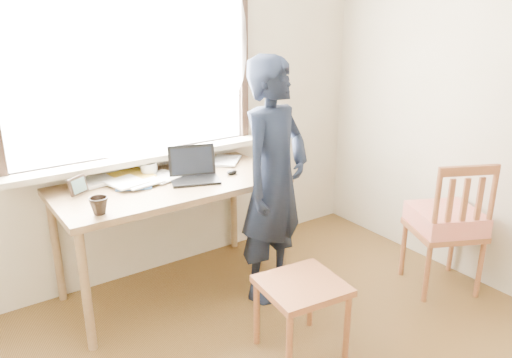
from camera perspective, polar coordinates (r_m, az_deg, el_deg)
room_shell at (r=2.08m, az=9.38°, el=10.90°), size 3.52×4.02×2.61m
desk at (r=3.41m, az=-9.74°, el=-1.68°), size 1.52×0.76×0.81m
laptop at (r=3.40m, az=-7.14°, el=0.84°), size 0.38×0.35×0.22m
mug_white at (r=3.52m, az=-12.11°, el=1.09°), size 0.16×0.16×0.09m
mug_dark at (r=2.94m, az=-17.50°, el=-2.94°), size 0.15×0.15×0.10m
mouse at (r=3.48m, az=-2.78°, el=0.79°), size 0.08×0.06×0.03m
desk_clutter at (r=3.48m, az=-15.38°, el=0.09°), size 0.68×0.47×0.03m
book_a at (r=3.48m, az=-17.10°, el=-0.16°), size 0.19×0.25×0.02m
book_b at (r=3.78m, az=-4.97°, el=2.14°), size 0.33×0.33×0.02m
picture_frame at (r=3.27m, az=-19.68°, el=-0.85°), size 0.13×0.09×0.11m
work_chair at (r=2.91m, az=5.24°, el=-12.92°), size 0.49×0.47×0.45m
side_chair at (r=3.72m, az=20.92°, el=-4.57°), size 0.59×0.58×0.97m
person at (r=3.31m, az=2.09°, el=-0.28°), size 0.70×0.57×1.65m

